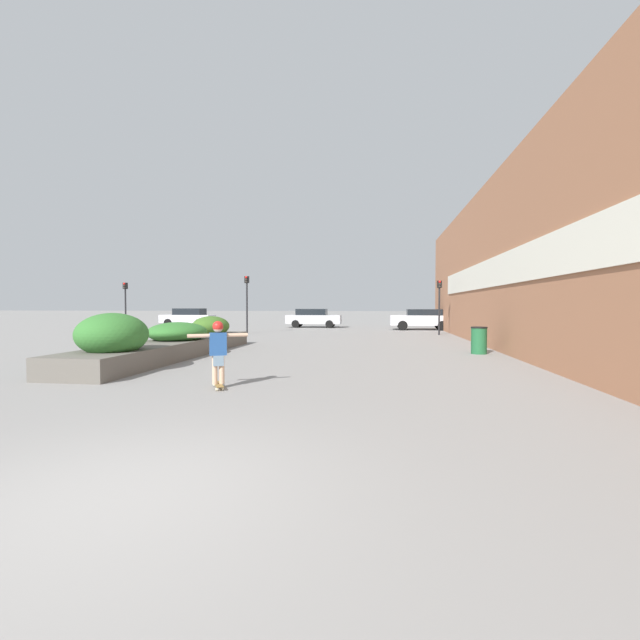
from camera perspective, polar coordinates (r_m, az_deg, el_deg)
ground_plane at (r=4.80m, az=-25.48°, el=-20.47°), size 300.00×300.00×0.00m
building_wall_right at (r=19.42m, az=22.85°, el=7.14°), size 0.67×36.33×7.29m
planter_box at (r=16.02m, az=-19.24°, el=-2.57°), size 2.05×11.00×1.62m
skateboard at (r=9.76m, az=-13.40°, el=-8.43°), size 0.49×0.75×0.10m
skateboarder at (r=9.65m, az=-13.44°, el=-3.37°), size 1.19×0.66×1.39m
trash_bin at (r=17.26m, az=20.43°, el=-2.55°), size 0.60×0.60×1.03m
car_leftmost at (r=36.09m, az=-0.90°, el=0.31°), size 4.57×1.85×1.57m
car_center_left at (r=39.32m, az=-17.16°, el=0.39°), size 4.51×1.94×1.60m
car_center_right at (r=33.31m, az=13.43°, el=0.16°), size 4.65×1.91×1.57m
car_rightmost at (r=36.93m, az=28.36°, el=0.09°), size 4.07×1.95×1.53m
traffic_light_left at (r=28.77m, az=-9.73°, el=3.33°), size 0.28×0.30×3.79m
traffic_light_right at (r=27.80m, az=15.63°, el=2.87°), size 0.28×0.30×3.40m
traffic_light_far_left at (r=33.38m, az=-24.53°, el=2.66°), size 0.28×0.30×3.47m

